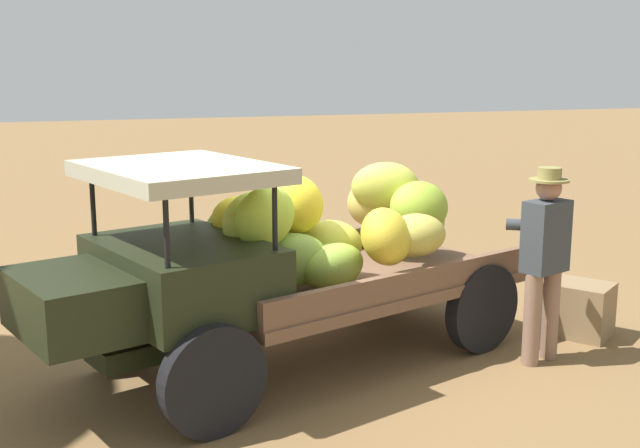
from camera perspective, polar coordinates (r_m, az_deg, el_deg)
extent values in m
plane|color=brown|center=(7.51, -0.12, -8.87)|extent=(60.00, 60.00, 0.00)
cube|color=black|center=(7.15, -0.64, -6.05)|extent=(3.92, 1.73, 0.16)
cylinder|color=black|center=(5.79, -7.59, -11.03)|extent=(0.82, 0.40, 0.82)
cylinder|color=black|center=(7.14, -14.02, -6.83)|extent=(0.82, 0.40, 0.82)
cylinder|color=black|center=(7.48, 11.47, -5.87)|extent=(0.82, 0.40, 0.82)
cylinder|color=black|center=(8.57, 3.43, -3.40)|extent=(0.82, 0.40, 0.82)
cube|color=brown|center=(7.36, 2.18, -4.06)|extent=(3.40, 2.61, 0.10)
cube|color=brown|center=(6.74, 6.51, -4.20)|extent=(2.86, 1.06, 0.22)
cube|color=brown|center=(7.93, -1.48, -1.70)|extent=(2.86, 1.06, 0.22)
cube|color=black|center=(6.37, -9.74, -3.70)|extent=(1.54, 1.80, 0.55)
cube|color=black|center=(6.04, -17.33, -5.45)|extent=(1.01, 1.24, 0.44)
cylinder|color=black|center=(5.49, -10.87, -0.31)|extent=(0.04, 0.04, 0.55)
cylinder|color=black|center=(6.65, -15.85, 1.54)|extent=(0.04, 0.04, 0.55)
cylinder|color=black|center=(5.92, -3.23, 0.76)|extent=(0.04, 0.04, 0.55)
cylinder|color=black|center=(7.01, -9.16, 2.34)|extent=(0.04, 0.04, 0.55)
cube|color=#BEB99B|center=(6.20, -10.00, 3.67)|extent=(1.65, 1.84, 0.12)
ellipsoid|color=gold|center=(6.99, 6.76, -0.80)|extent=(0.68, 0.61, 0.41)
ellipsoid|color=gold|center=(8.02, 6.39, 0.89)|extent=(0.65, 0.70, 0.57)
ellipsoid|color=#8FB03B|center=(6.83, 0.87, -3.01)|extent=(0.79, 0.78, 0.55)
ellipsoid|color=#94B332|center=(7.61, 7.06, 1.20)|extent=(0.66, 0.66, 0.63)
ellipsoid|color=gold|center=(7.15, 0.67, -1.45)|extent=(0.70, 0.61, 0.46)
ellipsoid|color=#BDC046|center=(7.78, 4.66, 2.67)|extent=(0.74, 0.58, 0.52)
ellipsoid|color=gold|center=(7.95, 3.82, 1.52)|extent=(0.61, 0.57, 0.54)
ellipsoid|color=#B0BB49|center=(7.11, -6.01, -0.26)|extent=(0.56, 0.51, 0.51)
ellipsoid|color=#94B840|center=(8.00, 6.79, -0.04)|extent=(0.73, 0.52, 0.46)
ellipsoid|color=#B9CA43|center=(6.65, -4.74, 0.14)|extent=(0.78, 0.77, 0.56)
ellipsoid|color=yellow|center=(6.85, -1.68, 1.42)|extent=(0.66, 0.71, 0.62)
ellipsoid|color=#86AC42|center=(6.75, -1.96, -2.60)|extent=(0.64, 0.45, 0.54)
ellipsoid|color=gold|center=(6.81, 4.71, -0.89)|extent=(0.80, 0.80, 0.62)
ellipsoid|color=yellow|center=(6.91, -5.67, 0.39)|extent=(0.65, 0.64, 0.42)
ellipsoid|color=#ABCB39|center=(6.42, -3.89, 0.48)|extent=(0.71, 0.64, 0.54)
ellipsoid|color=gold|center=(7.02, -2.59, 0.68)|extent=(0.81, 0.85, 0.55)
cylinder|color=#8B6A54|center=(7.25, 14.84, -6.59)|extent=(0.15, 0.15, 0.82)
cylinder|color=#8B6A54|center=(7.46, 16.07, -6.16)|extent=(0.15, 0.15, 0.82)
cube|color=#353B40|center=(7.17, 15.77, -0.85)|extent=(0.46, 0.36, 0.63)
cylinder|color=#353B40|center=(7.13, 14.69, -0.09)|extent=(0.39, 0.30, 0.10)
cylinder|color=#353B40|center=(7.29, 15.66, 0.11)|extent=(0.22, 0.41, 0.10)
sphere|color=#9F6E59|center=(7.09, 15.96, 2.48)|extent=(0.22, 0.22, 0.22)
cylinder|color=olive|center=(7.08, 15.99, 3.01)|extent=(0.34, 0.34, 0.02)
cylinder|color=olive|center=(7.08, 16.02, 3.49)|extent=(0.20, 0.20, 0.10)
cube|color=olive|center=(8.19, 17.95, -5.78)|extent=(0.72, 0.75, 0.52)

